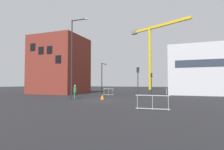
{
  "coord_description": "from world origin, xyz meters",
  "views": [
    {
      "loc": [
        8.48,
        -18.68,
        1.93
      ],
      "look_at": [
        0.0,
        3.51,
        3.0
      ],
      "focal_mm": 29.17,
      "sensor_mm": 36.0,
      "label": 1
    }
  ],
  "objects_px": {
    "construction_crane": "(151,45)",
    "traffic_light_crosswalk": "(138,77)",
    "streetlamp_tall": "(73,53)",
    "traffic_light_island": "(151,80)",
    "pedestrian_walking": "(75,91)",
    "traffic_cone_orange": "(102,97)",
    "streetlamp_short": "(103,75)"
  },
  "relations": [
    {
      "from": "construction_crane",
      "to": "pedestrian_walking",
      "type": "relative_size",
      "value": 11.27
    },
    {
      "from": "traffic_light_island",
      "to": "pedestrian_walking",
      "type": "distance_m",
      "value": 15.16
    },
    {
      "from": "construction_crane",
      "to": "traffic_light_island",
      "type": "bearing_deg",
      "value": -81.62
    },
    {
      "from": "traffic_cone_orange",
      "to": "construction_crane",
      "type": "bearing_deg",
      "value": 89.42
    },
    {
      "from": "streetlamp_short",
      "to": "traffic_light_crosswalk",
      "type": "relative_size",
      "value": 1.37
    },
    {
      "from": "construction_crane",
      "to": "traffic_light_crosswalk",
      "type": "xyz_separation_m",
      "value": [
        2.86,
        -31.29,
        -10.69
      ]
    },
    {
      "from": "construction_crane",
      "to": "streetlamp_short",
      "type": "height_order",
      "value": "construction_crane"
    },
    {
      "from": "traffic_light_island",
      "to": "traffic_light_crosswalk",
      "type": "bearing_deg",
      "value": -93.04
    },
    {
      "from": "streetlamp_short",
      "to": "pedestrian_walking",
      "type": "bearing_deg",
      "value": -85.13
    },
    {
      "from": "streetlamp_tall",
      "to": "traffic_light_island",
      "type": "relative_size",
      "value": 2.55
    },
    {
      "from": "pedestrian_walking",
      "to": "construction_crane",
      "type": "bearing_deg",
      "value": 83.24
    },
    {
      "from": "streetlamp_short",
      "to": "pedestrian_walking",
      "type": "height_order",
      "value": "streetlamp_short"
    },
    {
      "from": "streetlamp_short",
      "to": "pedestrian_walking",
      "type": "xyz_separation_m",
      "value": [
        0.91,
        -10.64,
        -2.44
      ]
    },
    {
      "from": "traffic_light_island",
      "to": "pedestrian_walking",
      "type": "relative_size",
      "value": 2.17
    },
    {
      "from": "streetlamp_tall",
      "to": "traffic_light_crosswalk",
      "type": "xyz_separation_m",
      "value": [
        6.37,
        5.84,
        -2.76
      ]
    },
    {
      "from": "traffic_light_crosswalk",
      "to": "streetlamp_short",
      "type": "bearing_deg",
      "value": 141.63
    },
    {
      "from": "streetlamp_short",
      "to": "traffic_light_island",
      "type": "relative_size",
      "value": 1.51
    },
    {
      "from": "traffic_light_island",
      "to": "pedestrian_walking",
      "type": "height_order",
      "value": "traffic_light_island"
    },
    {
      "from": "streetlamp_tall",
      "to": "traffic_cone_orange",
      "type": "height_order",
      "value": "streetlamp_tall"
    },
    {
      "from": "streetlamp_tall",
      "to": "pedestrian_walking",
      "type": "relative_size",
      "value": 5.53
    },
    {
      "from": "construction_crane",
      "to": "traffic_light_island",
      "type": "height_order",
      "value": "construction_crane"
    },
    {
      "from": "pedestrian_walking",
      "to": "traffic_cone_orange",
      "type": "height_order",
      "value": "pedestrian_walking"
    },
    {
      "from": "construction_crane",
      "to": "traffic_light_crosswalk",
      "type": "relative_size",
      "value": 4.73
    },
    {
      "from": "streetlamp_tall",
      "to": "traffic_light_island",
      "type": "distance_m",
      "value": 16.38
    },
    {
      "from": "streetlamp_tall",
      "to": "traffic_cone_orange",
      "type": "bearing_deg",
      "value": 22.27
    },
    {
      "from": "construction_crane",
      "to": "pedestrian_walking",
      "type": "height_order",
      "value": "construction_crane"
    },
    {
      "from": "traffic_light_crosswalk",
      "to": "traffic_cone_orange",
      "type": "height_order",
      "value": "traffic_light_crosswalk"
    },
    {
      "from": "traffic_light_island",
      "to": "traffic_cone_orange",
      "type": "xyz_separation_m",
      "value": [
        -3.68,
        -13.29,
        -2.22
      ]
    },
    {
      "from": "streetlamp_tall",
      "to": "construction_crane",
      "type": "bearing_deg",
      "value": 84.59
    },
    {
      "from": "construction_crane",
      "to": "streetlamp_tall",
      "type": "xyz_separation_m",
      "value": [
        -3.52,
        -37.13,
        -7.93
      ]
    },
    {
      "from": "pedestrian_walking",
      "to": "traffic_light_island",
      "type": "bearing_deg",
      "value": 60.01
    },
    {
      "from": "pedestrian_walking",
      "to": "traffic_cone_orange",
      "type": "bearing_deg",
      "value": -3.37
    }
  ]
}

